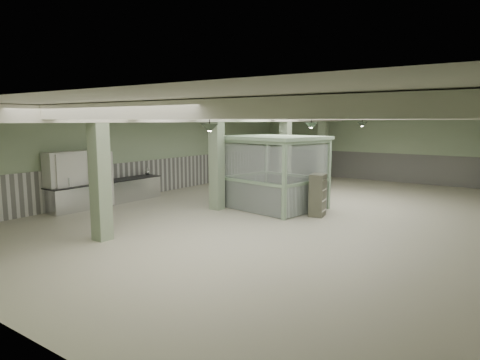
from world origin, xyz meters
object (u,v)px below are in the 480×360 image
Objects in this scene: prep_counter at (107,193)px; guard_booth at (274,160)px; walkin_cooler at (77,181)px; filing_cabinet at (318,195)px.

guard_booth is (5.61, 3.18, 1.34)m from prep_counter.
prep_counter is 2.14× the size of walkin_cooler.
guard_booth is 2.58× the size of filing_cabinet.
guard_booth is at bearing 159.38° from filing_cabinet.
walkin_cooler is at bearing -132.67° from guard_booth.
guard_booth is 2.22m from filing_cabinet.
filing_cabinet is (7.53, 2.87, 0.26)m from prep_counter.
walkin_cooler is 0.61× the size of guard_booth.
guard_booth is (5.69, 4.43, 0.75)m from walkin_cooler.
walkin_cooler is at bearing -93.84° from prep_counter.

